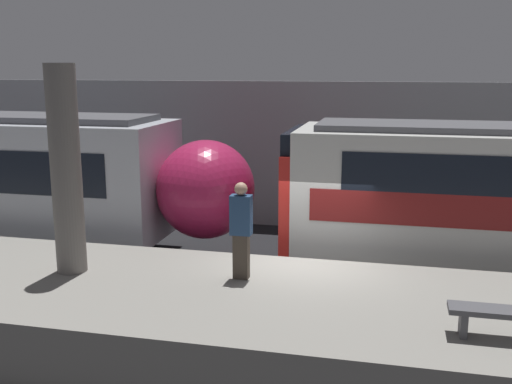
% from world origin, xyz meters
% --- Properties ---
extents(ground_plane, '(120.00, 120.00, 0.00)m').
position_xyz_m(ground_plane, '(0.00, 0.00, 0.00)').
color(ground_plane, black).
extents(platform, '(40.00, 4.16, 1.10)m').
position_xyz_m(platform, '(0.00, -2.08, 0.55)').
color(platform, gray).
rests_on(platform, ground).
extents(station_rear_barrier, '(50.00, 0.15, 4.48)m').
position_xyz_m(station_rear_barrier, '(0.00, 6.45, 2.24)').
color(station_rear_barrier, '#939399').
rests_on(station_rear_barrier, ground).
extents(support_pillar_near, '(0.56, 0.56, 3.88)m').
position_xyz_m(support_pillar_near, '(-4.23, -1.75, 3.04)').
color(support_pillar_near, slate).
rests_on(support_pillar_near, platform).
extents(person_waiting, '(0.38, 0.24, 1.79)m').
position_xyz_m(person_waiting, '(-0.99, -1.42, 2.06)').
color(person_waiting, '#473D33').
rests_on(person_waiting, platform).
extents(platform_bench, '(1.50, 0.40, 0.45)m').
position_xyz_m(platform_bench, '(3.24, -3.02, 1.44)').
color(platform_bench, '#4C4C51').
rests_on(platform_bench, platform).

